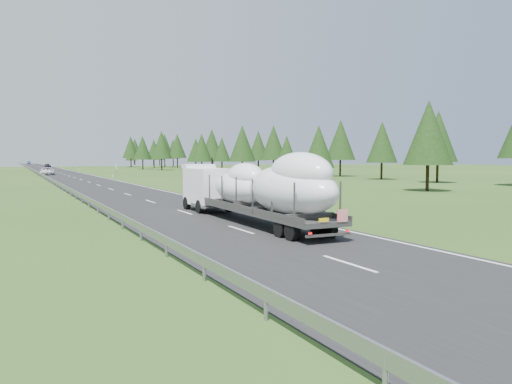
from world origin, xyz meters
name	(u,v)px	position (x,y,z in m)	size (l,w,h in m)	color
ground	(349,264)	(0.00, 0.00, 0.00)	(400.00, 400.00, 0.00)	#294416
road_surface	(64,174)	(0.00, 100.00, 0.01)	(10.00, 400.00, 0.02)	black
guardrail	(37,172)	(-5.30, 99.94, 0.60)	(0.10, 400.00, 0.76)	slate
marker_posts	(69,167)	(6.50, 155.00, 0.54)	(0.13, 350.08, 1.00)	silver
highway_sign	(116,167)	(7.20, 80.00, 1.81)	(0.08, 0.90, 2.60)	slate
tree_line_right	(244,144)	(39.92, 94.61, 6.91)	(28.84, 270.99, 12.61)	black
boat_truck	(256,187)	(1.73, 10.73, 2.04)	(2.83, 17.37, 3.93)	white
distant_van	(47,171)	(-3.42, 98.20, 0.80)	(2.64, 5.73, 1.59)	silver
distant_car_dark	(48,166)	(1.01, 166.81, 0.79)	(1.87, 4.64, 1.58)	black
distant_car_blue	(29,163)	(-1.03, 281.79, 0.78)	(1.65, 4.74, 1.56)	navy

